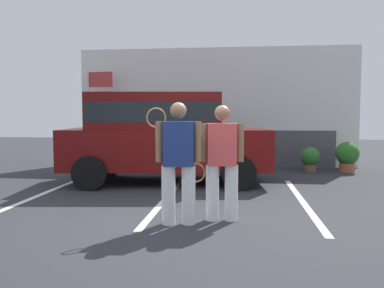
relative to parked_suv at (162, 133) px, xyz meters
The scene contains 11 objects.
ground_plane 3.53m from the parked_suv, 71.73° to the right, with size 40.00×40.00×0.00m, color #2D2D33.
parking_stripe_0 2.93m from the parked_suv, 141.67° to the right, with size 0.12×4.40×0.01m, color silver.
parking_stripe_1 2.06m from the parked_suv, 76.62° to the right, with size 0.12×4.40×0.01m, color silver.
parking_stripe_2 3.54m from the parked_suv, 29.88° to the right, with size 0.12×4.40×0.01m, color silver.
house_frontage 3.44m from the parked_suv, 72.22° to the left, with size 8.45×0.40×3.59m.
parked_suv is the anchor object (origin of this frame).
tennis_player_man 3.54m from the parked_suv, 75.43° to the right, with size 0.78×0.32×1.75m.
tennis_player_woman 3.50m from the parked_suv, 64.55° to the right, with size 0.90×0.29×1.71m.
potted_plant_by_porch 4.35m from the parked_suv, 29.96° to the left, with size 0.52×0.52×0.69m.
potted_plant_secondary 5.24m from the parked_suv, 25.07° to the left, with size 0.63×0.63×0.83m.
flag_pole 3.73m from the parked_suv, 135.15° to the left, with size 0.80×0.09×2.90m.
Camera 1 is at (0.69, -5.79, 1.58)m, focal length 36.96 mm.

